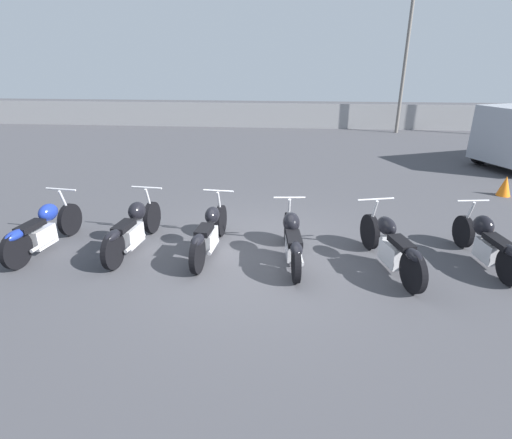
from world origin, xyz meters
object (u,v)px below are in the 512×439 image
(motorcycle_slot_5, at_px, (488,242))
(traffic_cone_far, at_px, (505,186))
(motorcycle_slot_0, at_px, (43,229))
(motorcycle_slot_4, at_px, (391,245))
(motorcycle_slot_1, at_px, (133,228))
(light_pole_right, at_px, (409,30))
(motorcycle_slot_2, at_px, (209,233))
(motorcycle_slot_3, at_px, (292,239))

(motorcycle_slot_5, relative_size, traffic_cone_far, 3.77)
(motorcycle_slot_5, bearing_deg, motorcycle_slot_0, 172.73)
(motorcycle_slot_0, distance_m, motorcycle_slot_4, 6.31)
(motorcycle_slot_0, height_order, motorcycle_slot_4, motorcycle_slot_4)
(motorcycle_slot_1, bearing_deg, traffic_cone_far, 30.66)
(light_pole_right, bearing_deg, motorcycle_slot_5, -96.60)
(motorcycle_slot_1, distance_m, traffic_cone_far, 9.48)
(motorcycle_slot_1, bearing_deg, motorcycle_slot_5, 5.13)
(motorcycle_slot_0, height_order, motorcycle_slot_2, motorcycle_slot_0)
(motorcycle_slot_4, xyz_separation_m, motorcycle_slot_5, (1.70, 0.32, -0.01))
(motorcycle_slot_2, xyz_separation_m, motorcycle_slot_4, (3.20, -0.29, 0.02))
(motorcycle_slot_4, bearing_deg, light_pole_right, 62.08)
(motorcycle_slot_0, bearing_deg, motorcycle_slot_5, 8.19)
(motorcycle_slot_2, relative_size, motorcycle_slot_4, 1.01)
(light_pole_right, bearing_deg, motorcycle_slot_3, -109.37)
(motorcycle_slot_0, bearing_deg, motorcycle_slot_3, 6.85)
(light_pole_right, xyz_separation_m, motorcycle_slot_1, (-7.98, -14.04, -4.17))
(motorcycle_slot_1, relative_size, motorcycle_slot_4, 1.02)
(motorcycle_slot_0, height_order, motorcycle_slot_1, motorcycle_slot_0)
(light_pole_right, distance_m, motorcycle_slot_5, 14.73)
(light_pole_right, distance_m, motorcycle_slot_0, 17.70)
(light_pole_right, xyz_separation_m, motorcycle_slot_5, (-1.62, -14.03, -4.19))
(light_pole_right, xyz_separation_m, motorcycle_slot_4, (-3.32, -14.35, -4.17))
(motorcycle_slot_1, distance_m, motorcycle_slot_4, 4.67)
(traffic_cone_far, bearing_deg, motorcycle_slot_3, -142.41)
(motorcycle_slot_0, bearing_deg, motorcycle_slot_1, 14.00)
(motorcycle_slot_2, height_order, motorcycle_slot_3, motorcycle_slot_2)
(motorcycle_slot_0, distance_m, motorcycle_slot_2, 3.12)
(motorcycle_slot_1, height_order, motorcycle_slot_4, motorcycle_slot_4)
(motorcycle_slot_1, height_order, motorcycle_slot_2, motorcycle_slot_1)
(motorcycle_slot_2, bearing_deg, motorcycle_slot_0, -172.23)
(motorcycle_slot_2, relative_size, motorcycle_slot_5, 1.10)
(traffic_cone_far, bearing_deg, motorcycle_slot_5, -118.20)
(motorcycle_slot_3, distance_m, motorcycle_slot_5, 3.39)
(motorcycle_slot_4, height_order, motorcycle_slot_5, motorcycle_slot_4)
(motorcycle_slot_2, distance_m, traffic_cone_far, 8.20)
(motorcycle_slot_5, bearing_deg, motorcycle_slot_2, 171.44)
(motorcycle_slot_0, xyz_separation_m, motorcycle_slot_2, (3.11, 0.20, -0.02))
(motorcycle_slot_0, xyz_separation_m, motorcycle_slot_4, (6.31, -0.10, 0.00))
(motorcycle_slot_5, bearing_deg, motorcycle_slot_3, 174.57)
(light_pole_right, distance_m, motorcycle_slot_2, 16.05)
(motorcycle_slot_3, bearing_deg, motorcycle_slot_4, -10.27)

